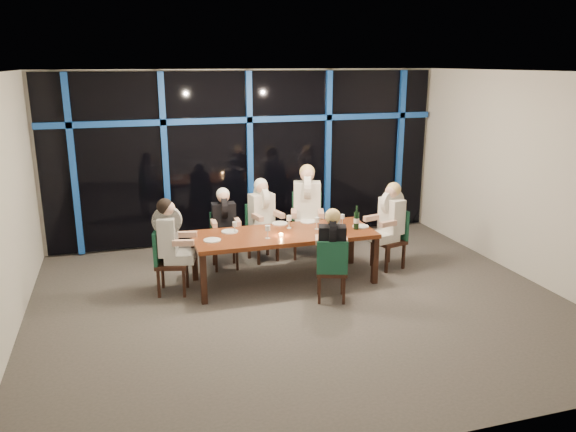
{
  "coord_description": "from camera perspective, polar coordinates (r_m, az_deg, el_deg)",
  "views": [
    {
      "loc": [
        -2.18,
        -6.58,
        3.12
      ],
      "look_at": [
        0.0,
        0.6,
        1.05
      ],
      "focal_mm": 35.0,
      "sensor_mm": 36.0,
      "label": 1
    }
  ],
  "objects": [
    {
      "name": "wine_glass_d",
      "position": [
        8.04,
        -5.44,
        -0.9
      ],
      "size": [
        0.06,
        0.06,
        0.17
      ],
      "color": "silver",
      "rests_on": "dining_table"
    },
    {
      "name": "plate_end_left",
      "position": [
        7.76,
        -7.71,
        -2.45
      ],
      "size": [
        0.24,
        0.24,
        0.01
      ],
      "primitive_type": "cylinder",
      "color": "white",
      "rests_on": "dining_table"
    },
    {
      "name": "chair_far_left",
      "position": [
        8.81,
        -6.52,
        -2.11
      ],
      "size": [
        0.42,
        0.42,
        0.87
      ],
      "rotation": [
        0.0,
        0.0,
        -0.04
      ],
      "color": "black",
      "rests_on": "ground"
    },
    {
      "name": "diner_end_right",
      "position": [
        8.72,
        10.32,
        0.31
      ],
      "size": [
        0.62,
        0.53,
        0.9
      ],
      "rotation": [
        0.0,
        0.0,
        4.96
      ],
      "color": "white",
      "rests_on": "ground"
    },
    {
      "name": "wine_glass_b",
      "position": [
        8.23,
        0.11,
        -0.31
      ],
      "size": [
        0.07,
        0.07,
        0.19
      ],
      "color": "silver",
      "rests_on": "dining_table"
    },
    {
      "name": "water_pitcher",
      "position": [
        8.05,
        4.87,
        -0.98
      ],
      "size": [
        0.13,
        0.11,
        0.21
      ],
      "rotation": [
        0.0,
        0.0,
        0.0
      ],
      "color": "silver",
      "rests_on": "dining_table"
    },
    {
      "name": "room",
      "position": [
        7.02,
        1.43,
        6.44
      ],
      "size": [
        7.04,
        7.0,
        3.02
      ],
      "color": "#56504C",
      "rests_on": "ground"
    },
    {
      "name": "plate_end_right",
      "position": [
        8.4,
        7.38,
        -1.04
      ],
      "size": [
        0.24,
        0.24,
        0.01
      ],
      "primitive_type": "cylinder",
      "color": "white",
      "rests_on": "dining_table"
    },
    {
      "name": "wine_glass_e",
      "position": [
        8.44,
        5.55,
        -0.13
      ],
      "size": [
        0.06,
        0.06,
        0.16
      ],
      "color": "silver",
      "rests_on": "dining_table"
    },
    {
      "name": "chair_end_right",
      "position": [
        8.87,
        10.58,
        -1.92
      ],
      "size": [
        0.52,
        0.52,
        0.92
      ],
      "rotation": [
        0.0,
        0.0,
        4.96
      ],
      "color": "black",
      "rests_on": "ground"
    },
    {
      "name": "chair_end_left",
      "position": [
        7.92,
        -12.29,
        -4.16
      ],
      "size": [
        0.52,
        0.52,
        0.92
      ],
      "rotation": [
        0.0,
        0.0,
        1.33
      ],
      "color": "black",
      "rests_on": "ground"
    },
    {
      "name": "window_wall",
      "position": [
        9.89,
        -3.89,
        6.25
      ],
      "size": [
        6.86,
        0.43,
        2.94
      ],
      "color": "black",
      "rests_on": "ground"
    },
    {
      "name": "tea_light",
      "position": [
        7.91,
        -0.71,
        -1.9
      ],
      "size": [
        0.06,
        0.06,
        0.03
      ],
      "primitive_type": "cylinder",
      "color": "#FF9E4C",
      "rests_on": "dining_table"
    },
    {
      "name": "plate_far_right",
      "position": [
        8.58,
        2.06,
        -0.56
      ],
      "size": [
        0.24,
        0.24,
        0.01
      ],
      "primitive_type": "cylinder",
      "color": "white",
      "rests_on": "dining_table"
    },
    {
      "name": "diner_near_mid",
      "position": [
        7.44,
        4.49,
        -2.49
      ],
      "size": [
        0.52,
        0.6,
        0.85
      ],
      "rotation": [
        0.0,
        0.0,
        2.82
      ],
      "color": "black",
      "rests_on": "ground"
    },
    {
      "name": "wine_bottle",
      "position": [
        8.24,
        6.97,
        -0.41
      ],
      "size": [
        0.08,
        0.08,
        0.36
      ],
      "rotation": [
        0.0,
        0.0,
        -0.29
      ],
      "color": "black",
      "rests_on": "dining_table"
    },
    {
      "name": "plate_far_left",
      "position": [
        8.12,
        -5.95,
        -1.58
      ],
      "size": [
        0.24,
        0.24,
        0.01
      ],
      "primitive_type": "cylinder",
      "color": "white",
      "rests_on": "dining_table"
    },
    {
      "name": "diner_far_left",
      "position": [
        8.64,
        -6.52,
        -0.06
      ],
      "size": [
        0.44,
        0.55,
        0.84
      ],
      "rotation": [
        0.0,
        0.0,
        -0.04
      ],
      "color": "black",
      "rests_on": "ground"
    },
    {
      "name": "diner_end_left",
      "position": [
        7.79,
        -11.88,
        -1.61
      ],
      "size": [
        0.62,
        0.52,
        0.9
      ],
      "rotation": [
        0.0,
        0.0,
        1.33
      ],
      "color": "black",
      "rests_on": "ground"
    },
    {
      "name": "dining_table",
      "position": [
        8.07,
        -0.41,
        -2.16
      ],
      "size": [
        2.6,
        1.0,
        0.75
      ],
      "color": "brown",
      "rests_on": "ground"
    },
    {
      "name": "plate_far_mid",
      "position": [
        8.48,
        -0.83,
        -0.76
      ],
      "size": [
        0.24,
        0.24,
        0.01
      ],
      "primitive_type": "cylinder",
      "color": "white",
      "rests_on": "dining_table"
    },
    {
      "name": "diner_far_right",
      "position": [
        9.07,
        1.95,
        1.85
      ],
      "size": [
        0.61,
        0.71,
        1.02
      ],
      "rotation": [
        0.0,
        0.0,
        -0.3
      ],
      "color": "white",
      "rests_on": "ground"
    },
    {
      "name": "wine_glass_a",
      "position": [
        7.76,
        -2.08,
        -1.33
      ],
      "size": [
        0.07,
        0.07,
        0.19
      ],
      "color": "silver",
      "rests_on": "dining_table"
    },
    {
      "name": "chair_near_mid",
      "position": [
        7.49,
        4.46,
        -5.21
      ],
      "size": [
        0.51,
        0.51,
        0.87
      ],
      "rotation": [
        0.0,
        0.0,
        2.82
      ],
      "color": "black",
      "rests_on": "ground"
    },
    {
      "name": "chair_far_right",
      "position": [
        9.26,
        1.91,
        -0.49
      ],
      "size": [
        0.6,
        0.6,
        1.04
      ],
      "rotation": [
        0.0,
        0.0,
        -0.3
      ],
      "color": "black",
      "rests_on": "ground"
    },
    {
      "name": "diner_far_mid",
      "position": [
        8.93,
        -2.6,
        0.85
      ],
      "size": [
        0.51,
        0.61,
        0.89
      ],
      "rotation": [
        0.0,
        0.0,
        0.23
      ],
      "color": "white",
      "rests_on": "ground"
    },
    {
      "name": "chair_far_mid",
      "position": [
        9.09,
        -2.8,
        -1.27
      ],
      "size": [
        0.51,
        0.51,
        0.92
      ],
      "rotation": [
        0.0,
        0.0,
        0.23
      ],
      "color": "black",
      "rests_on": "ground"
    },
    {
      "name": "wine_glass_c",
      "position": [
        8.19,
        2.95,
        -0.48
      ],
      "size": [
        0.07,
        0.07,
        0.18
      ],
      "color": "silver",
      "rests_on": "dining_table"
    },
    {
      "name": "plate_near_mid",
      "position": [
        8.0,
        4.28,
        -1.79
      ],
      "size": [
        0.24,
        0.24,
        0.01
      ],
      "primitive_type": "cylinder",
      "color": "white",
      "rests_on": "dining_table"
    }
  ]
}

